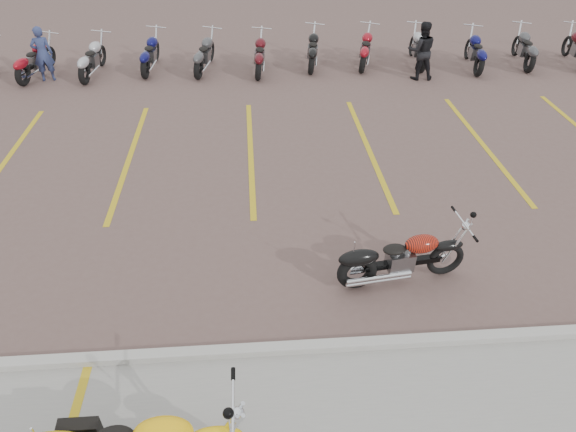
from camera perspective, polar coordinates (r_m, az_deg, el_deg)
name	(u,v)px	position (r m, az deg, el deg)	size (l,w,h in m)	color
ground	(255,263)	(9.43, -3.32, -4.76)	(100.00, 100.00, 0.00)	brown
curb	(259,350)	(7.92, -2.93, -13.45)	(60.00, 0.18, 0.12)	#ADAAA3
parking_stripes	(251,153)	(12.80, -3.82, 6.45)	(38.00, 5.50, 0.01)	gold
flame_cruiser	(399,260)	(8.95, 11.17, -4.37)	(2.11, 0.45, 0.87)	black
person_a	(43,54)	(18.20, -23.67, 14.86)	(0.57, 0.38, 1.57)	navy
person_b	(422,51)	(17.32, 13.42, 16.01)	(0.81, 0.63, 1.66)	black
bg_bike_row	(285,52)	(17.76, -0.29, 16.37)	(19.12, 2.08, 1.10)	black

